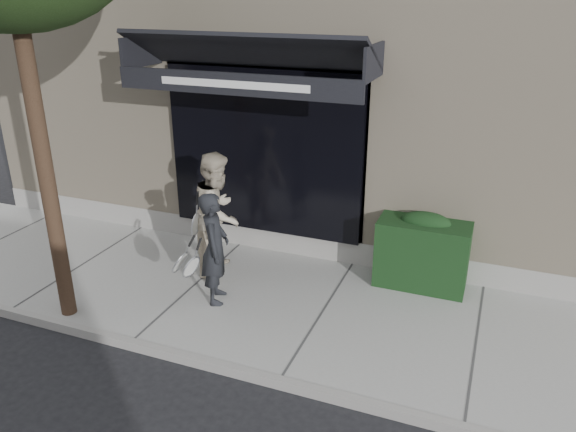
% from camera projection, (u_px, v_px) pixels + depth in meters
% --- Properties ---
extents(ground, '(80.00, 80.00, 0.00)m').
position_uv_depth(ground, '(323.00, 318.00, 7.70)').
color(ground, black).
rests_on(ground, ground).
extents(sidewalk, '(20.00, 3.00, 0.12)m').
position_uv_depth(sidewalk, '(323.00, 314.00, 7.68)').
color(sidewalk, gray).
rests_on(sidewalk, ground).
extents(curb, '(20.00, 0.10, 0.14)m').
position_uv_depth(curb, '(280.00, 382.00, 6.34)').
color(curb, gray).
rests_on(curb, ground).
extents(building_facade, '(14.30, 8.04, 5.64)m').
position_uv_depth(building_facade, '(405.00, 69.00, 10.94)').
color(building_facade, '#C7B598').
rests_on(building_facade, ground).
extents(hedge, '(1.30, 0.70, 1.14)m').
position_uv_depth(hedge, '(423.00, 251.00, 8.16)').
color(hedge, black).
rests_on(hedge, sidewalk).
extents(pedestrian_front, '(0.75, 0.85, 1.59)m').
position_uv_depth(pedestrian_front, '(214.00, 248.00, 7.63)').
color(pedestrian_front, black).
rests_on(pedestrian_front, sidewalk).
extents(pedestrian_back, '(0.86, 1.03, 1.89)m').
position_uv_depth(pedestrian_back, '(218.00, 213.00, 8.42)').
color(pedestrian_back, '#BCAF96').
rests_on(pedestrian_back, sidewalk).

